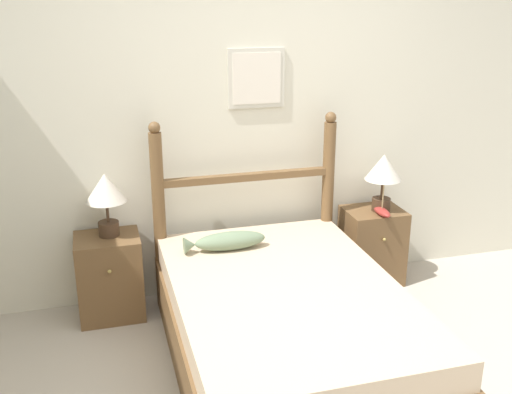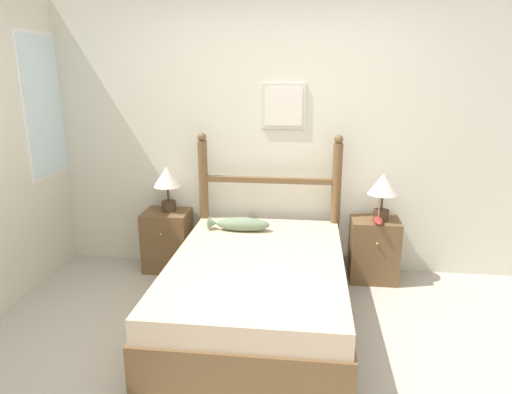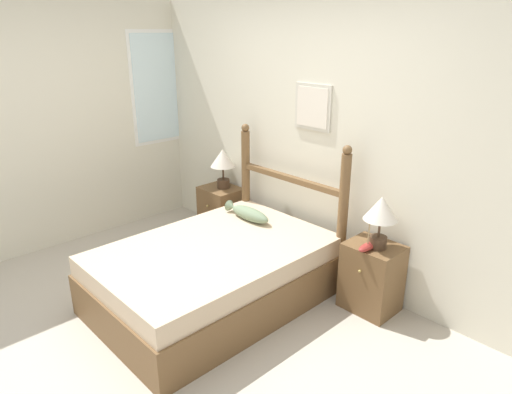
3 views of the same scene
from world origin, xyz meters
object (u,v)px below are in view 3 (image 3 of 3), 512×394
(bed, at_px, (214,274))
(model_boat, at_px, (368,246))
(nightstand_right, at_px, (372,277))
(nightstand_left, at_px, (221,212))
(table_lamp_left, at_px, (223,161))
(fish_pillow, at_px, (248,213))
(table_lamp_right, at_px, (381,212))

(bed, distance_m, model_boat, 1.30)
(nightstand_right, bearing_deg, model_boat, -88.00)
(nightstand_left, relative_size, table_lamp_left, 1.35)
(table_lamp_left, bearing_deg, model_boat, -4.12)
(nightstand_right, bearing_deg, fish_pillow, -166.70)
(model_boat, bearing_deg, table_lamp_left, 175.88)
(table_lamp_right, bearing_deg, nightstand_right, 148.10)
(nightstand_left, bearing_deg, model_boat, -3.31)
(bed, xyz_separation_m, table_lamp_right, (1.02, 0.86, 0.63))
(nightstand_left, relative_size, table_lamp_right, 1.35)
(bed, height_order, table_lamp_left, table_lamp_left)
(table_lamp_right, relative_size, model_boat, 1.86)
(nightstand_right, height_order, fish_pillow, fish_pillow)
(model_boat, xyz_separation_m, fish_pillow, (-1.21, -0.17, -0.03))
(table_lamp_left, xyz_separation_m, model_boat, (1.94, -0.14, -0.27))
(model_boat, height_order, fish_pillow, model_boat)
(table_lamp_right, distance_m, fish_pillow, 1.30)
(nightstand_right, distance_m, model_boat, 0.34)
(fish_pillow, bearing_deg, nightstand_right, 13.30)
(model_boat, bearing_deg, nightstand_right, 92.00)
(table_lamp_right, xyz_separation_m, model_boat, (-0.04, -0.09, -0.27))
(nightstand_left, distance_m, model_boat, 1.99)
(bed, relative_size, table_lamp_left, 4.48)
(nightstand_left, relative_size, nightstand_right, 1.00)
(bed, relative_size, nightstand_right, 3.33)
(table_lamp_left, bearing_deg, nightstand_right, -0.79)
(nightstand_left, xyz_separation_m, table_lamp_right, (2.00, -0.02, 0.60))
(nightstand_left, height_order, fish_pillow, fish_pillow)
(bed, distance_m, fish_pillow, 0.72)
(table_lamp_right, bearing_deg, fish_pillow, -168.18)
(nightstand_left, distance_m, nightstand_right, 1.96)
(table_lamp_right, bearing_deg, table_lamp_left, 178.52)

